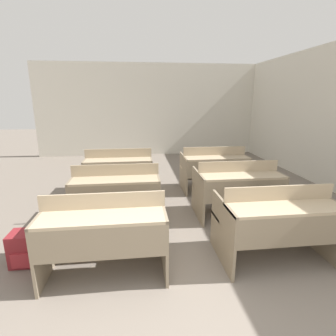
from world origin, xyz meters
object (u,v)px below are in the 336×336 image
(bench_third_left, at_px, (119,170))
(schoolbag, at_px, (27,248))
(bench_third_right, at_px, (214,167))
(bench_second_right, at_px, (237,187))
(bench_front_right, at_px, (277,220))
(bench_front_left, at_px, (105,230))
(bench_second_left, at_px, (117,191))

(bench_third_left, xyz_separation_m, schoolbag, (-0.85, -2.07, -0.28))
(bench_third_right, bearing_deg, bench_second_right, -89.53)
(bench_front_right, distance_m, bench_third_right, 2.29)
(schoolbag, bearing_deg, bench_third_left, 67.67)
(bench_front_right, height_order, bench_third_left, same)
(bench_front_left, relative_size, bench_front_right, 1.00)
(bench_front_left, distance_m, bench_third_right, 2.90)
(bench_front_left, xyz_separation_m, bench_third_left, (-0.00, 2.30, 0.00))
(bench_second_right, bearing_deg, bench_front_right, -89.72)
(bench_third_left, bearing_deg, bench_front_right, -51.98)
(bench_front_left, relative_size, schoolbag, 3.30)
(bench_front_right, relative_size, schoolbag, 3.30)
(bench_front_left, distance_m, bench_second_right, 2.11)
(bench_front_left, height_order, bench_third_left, same)
(bench_front_right, bearing_deg, bench_third_left, 128.02)
(bench_third_left, bearing_deg, schoolbag, -112.33)
(bench_second_right, relative_size, bench_third_left, 1.00)
(bench_front_left, bearing_deg, bench_third_right, 52.20)
(bench_second_left, xyz_separation_m, bench_third_left, (-0.03, 1.16, 0.00))
(bench_third_left, relative_size, bench_third_right, 1.00)
(bench_third_right, bearing_deg, bench_front_left, -127.80)
(bench_second_right, bearing_deg, schoolbag, -161.36)
(bench_front_left, distance_m, bench_third_left, 2.30)
(schoolbag, bearing_deg, bench_second_left, 45.66)
(schoolbag, bearing_deg, bench_second_right, 18.64)
(bench_front_right, distance_m, bench_second_right, 1.12)
(bench_second_left, xyz_separation_m, bench_second_right, (1.75, -0.01, 0.00))
(bench_front_right, xyz_separation_m, bench_second_right, (-0.01, 1.12, 0.00))
(bench_second_right, bearing_deg, bench_second_left, 179.55)
(bench_second_left, xyz_separation_m, bench_third_right, (1.74, 1.16, 0.00))
(bench_third_right, xyz_separation_m, schoolbag, (-2.63, -2.06, -0.28))
(bench_front_left, distance_m, bench_front_right, 1.79)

